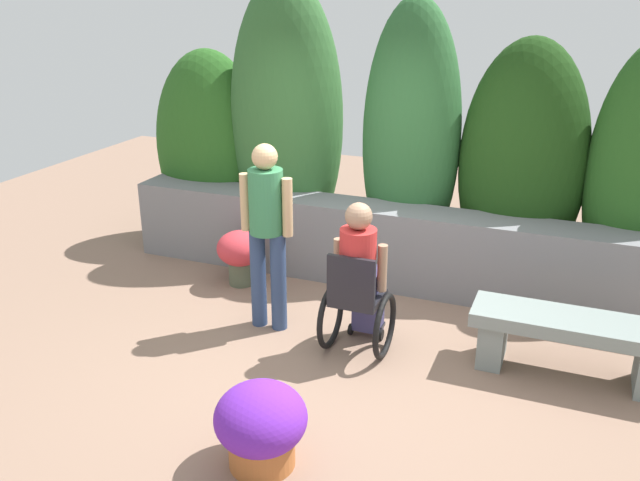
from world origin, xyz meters
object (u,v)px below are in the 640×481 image
at_px(person_in_wheelchair, 359,283).
at_px(flower_pot_purple_near, 261,425).
at_px(person_standing_companion, 267,225).
at_px(flower_pot_terracotta_by_wall, 240,253).
at_px(stone_bench, 571,337).

distance_m(person_in_wheelchair, flower_pot_purple_near, 1.67).
bearing_deg(person_standing_companion, flower_pot_terracotta_by_wall, 137.90).
xyz_separation_m(person_in_wheelchair, person_standing_companion, (-0.88, 0.09, 0.36)).
relative_size(flower_pot_purple_near, flower_pot_terracotta_by_wall, 1.04).
xyz_separation_m(stone_bench, flower_pot_purple_near, (-1.79, -1.87, -0.04)).
height_order(person_in_wheelchair, person_standing_companion, person_standing_companion).
xyz_separation_m(flower_pot_purple_near, flower_pot_terracotta_by_wall, (-1.45, 2.45, 0.05)).
bearing_deg(flower_pot_purple_near, flower_pot_terracotta_by_wall, 120.62).
bearing_deg(person_in_wheelchair, stone_bench, 18.12).
relative_size(person_in_wheelchair, flower_pot_purple_near, 2.21).
relative_size(stone_bench, flower_pot_purple_near, 2.56).
relative_size(person_standing_companion, flower_pot_purple_near, 2.81).
xyz_separation_m(person_in_wheelchair, flower_pot_purple_near, (-0.11, -1.64, -0.32)).
relative_size(person_in_wheelchair, person_standing_companion, 0.78).
bearing_deg(person_standing_companion, stone_bench, 8.10).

